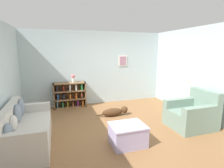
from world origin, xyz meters
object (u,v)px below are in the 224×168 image
(bookshelf, at_px, (70,95))
(coffee_table, at_px, (128,134))
(dog, at_px, (115,112))
(recliner_chair, at_px, (192,114))
(vase, at_px, (73,78))
(couch, at_px, (26,130))

(bookshelf, height_order, coffee_table, bookshelf)
(dog, bearing_deg, coffee_table, -99.72)
(recliner_chair, height_order, coffee_table, recliner_chair)
(bookshelf, distance_m, dog, 1.78)
(recliner_chair, xyz_separation_m, vase, (-2.71, 2.58, 0.69))
(couch, distance_m, recliner_chair, 3.92)
(dog, bearing_deg, couch, -156.41)
(couch, relative_size, coffee_table, 2.52)
(recliner_chair, xyz_separation_m, coffee_table, (-1.91, -0.31, -0.10))
(recliner_chair, distance_m, coffee_table, 1.94)
(couch, height_order, bookshelf, bookshelf)
(bookshelf, xyz_separation_m, vase, (0.13, -0.02, 0.59))
(bookshelf, bearing_deg, recliner_chair, -42.45)
(dog, bearing_deg, recliner_chair, -38.82)
(recliner_chair, bearing_deg, bookshelf, 137.55)
(couch, distance_m, vase, 2.65)
(recliner_chair, relative_size, dog, 1.08)
(recliner_chair, bearing_deg, couch, 175.28)
(vase, bearing_deg, coffee_table, -74.66)
(bookshelf, xyz_separation_m, dog, (1.20, -1.28, -0.30))
(couch, relative_size, bookshelf, 1.66)
(recliner_chair, bearing_deg, coffee_table, -170.79)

